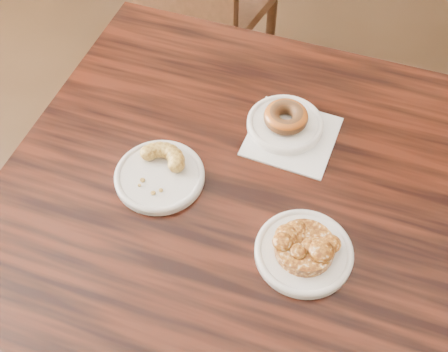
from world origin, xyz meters
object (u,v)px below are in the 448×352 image
(cafe_table, at_px, (237,282))
(apple_fritter, at_px, (305,246))
(glazed_donut, at_px, (286,117))
(cruller_fragment, at_px, (159,170))

(cafe_table, distance_m, apple_fritter, 0.44)
(glazed_donut, height_order, apple_fritter, glazed_donut)
(apple_fritter, distance_m, cruller_fragment, 0.31)
(cafe_table, xyz_separation_m, cruller_fragment, (-0.16, -0.01, 0.40))
(cafe_table, xyz_separation_m, glazed_donut, (0.04, 0.18, 0.41))
(cruller_fragment, bearing_deg, apple_fritter, -14.39)
(glazed_donut, distance_m, apple_fritter, 0.29)
(cafe_table, relative_size, cruller_fragment, 8.33)
(cafe_table, height_order, glazed_donut, glazed_donut)
(apple_fritter, bearing_deg, cruller_fragment, 165.61)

